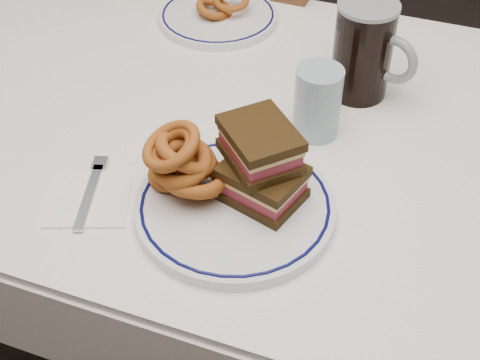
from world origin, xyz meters
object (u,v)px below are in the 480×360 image
(main_plate, at_px, (235,207))
(reuben_sandwich, at_px, (261,164))
(chair_far, at_px, (229,38))
(beer_mug, at_px, (365,50))
(far_plate, at_px, (218,16))

(main_plate, distance_m, reuben_sandwich, 0.08)
(chair_far, height_order, reuben_sandwich, chair_far)
(main_plate, relative_size, reuben_sandwich, 2.00)
(reuben_sandwich, relative_size, beer_mug, 0.84)
(main_plate, height_order, far_plate, main_plate)
(main_plate, distance_m, beer_mug, 0.38)
(chair_far, height_order, main_plate, chair_far)
(main_plate, height_order, reuben_sandwich, reuben_sandwich)
(chair_far, relative_size, beer_mug, 5.90)
(main_plate, bearing_deg, reuben_sandwich, 49.49)
(chair_far, xyz_separation_m, main_plate, (0.30, -0.76, 0.22))
(main_plate, xyz_separation_m, beer_mug, (0.10, 0.35, 0.08))
(reuben_sandwich, distance_m, far_plate, 0.54)
(reuben_sandwich, height_order, beer_mug, beer_mug)
(reuben_sandwich, xyz_separation_m, beer_mug, (0.07, 0.32, 0.01))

